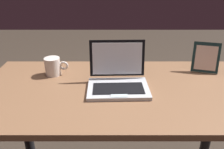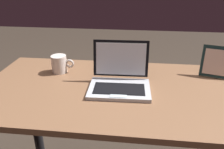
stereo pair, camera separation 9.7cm
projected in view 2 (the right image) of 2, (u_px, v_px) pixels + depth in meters
name	position (u px, v px, depth m)	size (l,w,h in m)	color
desk	(121.00, 111.00, 1.10)	(1.33, 0.66, 0.73)	brown
laptop_front	(120.00, 80.00, 1.04)	(0.28, 0.23, 0.20)	#B5B8BE
photo_frame	(215.00, 62.00, 1.13)	(0.14, 0.09, 0.16)	black
coffee_mug	(60.00, 64.00, 1.20)	(0.12, 0.08, 0.09)	silver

